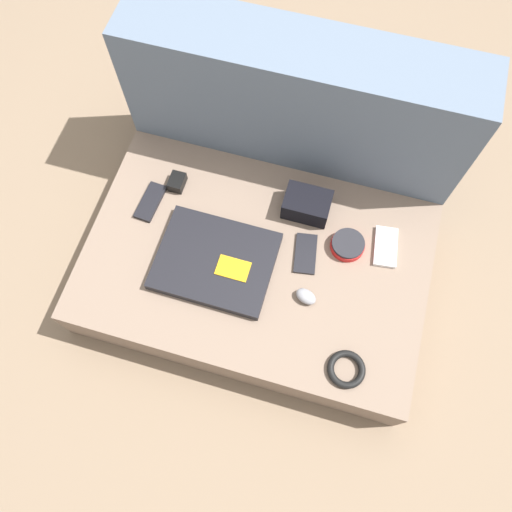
{
  "coord_description": "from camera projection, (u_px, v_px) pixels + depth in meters",
  "views": [
    {
      "loc": [
        0.15,
        -0.51,
        1.46
      ],
      "look_at": [
        0.0,
        0.0,
        0.17
      ],
      "focal_mm": 35.0,
      "sensor_mm": 36.0,
      "label": 1
    }
  ],
  "objects": [
    {
      "name": "speaker_puck",
      "position": [
        348.0,
        245.0,
        1.41
      ],
      "size": [
        0.1,
        0.1,
        0.03
      ],
      "color": "red",
      "rests_on": "couch_seat"
    },
    {
      "name": "couch_backrest",
      "position": [
        295.0,
        117.0,
        1.46
      ],
      "size": [
        0.97,
        0.2,
        0.54
      ],
      "color": "slate",
      "rests_on": "ground_plane"
    },
    {
      "name": "computer_mouse",
      "position": [
        306.0,
        296.0,
        1.35
      ],
      "size": [
        0.07,
        0.06,
        0.03
      ],
      "rotation": [
        0.0,
        0.0,
        -0.33
      ],
      "color": "gray",
      "rests_on": "couch_seat"
    },
    {
      "name": "phone_small",
      "position": [
        306.0,
        254.0,
        1.41
      ],
      "size": [
        0.08,
        0.13,
        0.01
      ],
      "rotation": [
        0.0,
        0.0,
        0.16
      ],
      "color": "black",
      "rests_on": "couch_seat"
    },
    {
      "name": "couch_seat",
      "position": [
        256.0,
        269.0,
        1.48
      ],
      "size": [
        0.97,
        0.64,
        0.15
      ],
      "color": "#7A6656",
      "rests_on": "ground_plane"
    },
    {
      "name": "phone_silver",
      "position": [
        150.0,
        202.0,
        1.47
      ],
      "size": [
        0.06,
        0.13,
        0.01
      ],
      "rotation": [
        0.0,
        0.0,
        -0.07
      ],
      "color": "black",
      "rests_on": "couch_seat"
    },
    {
      "name": "ground_plane",
      "position": [
        256.0,
        278.0,
        1.55
      ],
      "size": [
        8.0,
        8.0,
        0.0
      ],
      "primitive_type": "plane",
      "color": "#7A6651"
    },
    {
      "name": "charger_brick",
      "position": [
        177.0,
        182.0,
        1.49
      ],
      "size": [
        0.04,
        0.06,
        0.03
      ],
      "color": "black",
      "rests_on": "couch_seat"
    },
    {
      "name": "phone_black",
      "position": [
        386.0,
        247.0,
        1.42
      ],
      "size": [
        0.08,
        0.13,
        0.01
      ],
      "rotation": [
        0.0,
        0.0,
        0.12
      ],
      "color": "silver",
      "rests_on": "couch_seat"
    },
    {
      "name": "camera_pouch",
      "position": [
        307.0,
        204.0,
        1.44
      ],
      "size": [
        0.13,
        0.1,
        0.07
      ],
      "color": "black",
      "rests_on": "couch_seat"
    },
    {
      "name": "laptop",
      "position": [
        216.0,
        261.0,
        1.39
      ],
      "size": [
        0.32,
        0.26,
        0.03
      ],
      "rotation": [
        0.0,
        0.0,
        -0.01
      ],
      "color": "black",
      "rests_on": "couch_seat"
    },
    {
      "name": "cable_coil",
      "position": [
        346.0,
        369.0,
        1.28
      ],
      "size": [
        0.1,
        0.1,
        0.02
      ],
      "color": "black",
      "rests_on": "couch_seat"
    }
  ]
}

